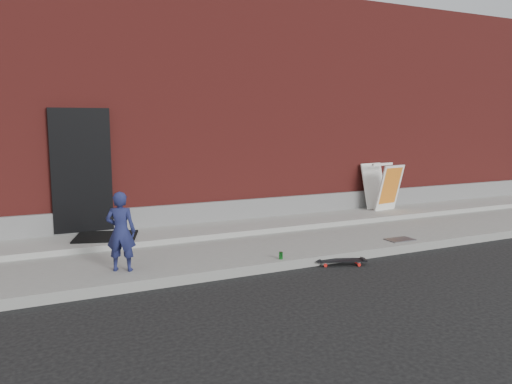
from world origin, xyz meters
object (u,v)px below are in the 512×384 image
child (121,231)px  soda_can (281,256)px  skateboard (341,261)px  pizza_sign (382,186)px

child → soda_can: bearing=-165.7°
skateboard → pizza_sign: (3.02, 2.69, 0.72)m
soda_can → skateboard: bearing=-14.9°
child → skateboard: (3.32, -0.70, -0.66)m
child → soda_can: child is taller
child → pizza_sign: (6.33, 2.00, 0.06)m
pizza_sign → soda_can: size_ratio=9.57×
pizza_sign → soda_can: 4.70m
soda_can → child: bearing=169.4°
child → soda_can: 2.45m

